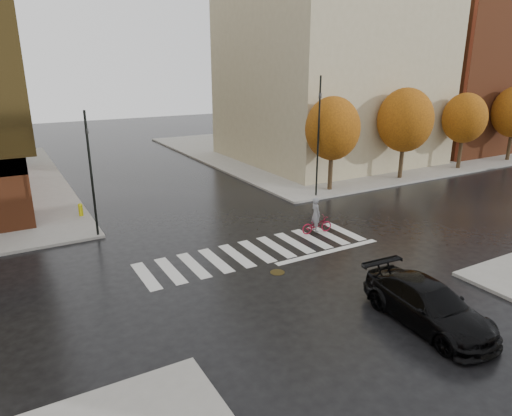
% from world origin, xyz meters
% --- Properties ---
extents(ground, '(120.00, 120.00, 0.00)m').
position_xyz_m(ground, '(0.00, 0.00, 0.00)').
color(ground, black).
rests_on(ground, ground).
extents(sidewalk_ne, '(30.00, 30.00, 0.15)m').
position_xyz_m(sidewalk_ne, '(21.00, 21.00, 0.07)').
color(sidewalk_ne, gray).
rests_on(sidewalk_ne, ground).
extents(crosswalk, '(12.00, 3.00, 0.01)m').
position_xyz_m(crosswalk, '(0.00, 0.50, 0.01)').
color(crosswalk, silver).
rests_on(crosswalk, ground).
extents(building_ne_tan, '(16.00, 16.00, 18.00)m').
position_xyz_m(building_ne_tan, '(17.00, 17.00, 9.15)').
color(building_ne_tan, tan).
rests_on(building_ne_tan, sidewalk_ne).
extents(building_ne_brick, '(14.00, 14.00, 14.00)m').
position_xyz_m(building_ne_brick, '(33.00, 16.00, 7.15)').
color(building_ne_brick, brown).
rests_on(building_ne_brick, sidewalk_ne).
extents(tree_ne_a, '(3.80, 3.80, 6.50)m').
position_xyz_m(tree_ne_a, '(10.00, 7.40, 4.46)').
color(tree_ne_a, '#2D2214').
rests_on(tree_ne_a, sidewalk_ne).
extents(tree_ne_b, '(4.20, 4.20, 6.89)m').
position_xyz_m(tree_ne_b, '(17.00, 7.40, 4.62)').
color(tree_ne_b, '#2D2214').
rests_on(tree_ne_b, sidewalk_ne).
extents(tree_ne_c, '(3.60, 3.60, 6.31)m').
position_xyz_m(tree_ne_c, '(24.00, 7.40, 4.37)').
color(tree_ne_c, '#2D2214').
rests_on(tree_ne_c, sidewalk_ne).
extents(sedan, '(2.44, 5.31, 1.51)m').
position_xyz_m(sedan, '(1.94, -8.07, 0.75)').
color(sedan, black).
rests_on(sedan, ground).
extents(cyclist, '(1.82, 0.83, 2.00)m').
position_xyz_m(cyclist, '(4.04, 1.09, 0.68)').
color(cyclist, maroon).
rests_on(cyclist, ground).
extents(traffic_light_nw, '(0.20, 0.18, 6.44)m').
position_xyz_m(traffic_light_nw, '(-6.30, 6.30, 3.73)').
color(traffic_light_nw, black).
rests_on(traffic_light_nw, sidewalk_nw).
extents(traffic_light_ne, '(0.18, 0.21, 7.87)m').
position_xyz_m(traffic_light_ne, '(8.19, 6.61, 4.70)').
color(traffic_light_ne, black).
rests_on(traffic_light_ne, sidewalk_ne).
extents(fire_hydrant, '(0.27, 0.27, 0.76)m').
position_xyz_m(fire_hydrant, '(-6.50, 10.00, 0.57)').
color(fire_hydrant, '#CEC70C').
rests_on(fire_hydrant, sidewalk_nw).
extents(manhole, '(0.70, 0.70, 0.01)m').
position_xyz_m(manhole, '(-0.39, -2.00, 0.01)').
color(manhole, '#423717').
rests_on(manhole, ground).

